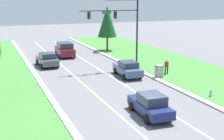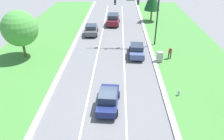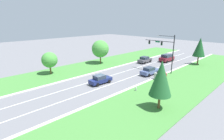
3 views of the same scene
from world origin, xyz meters
name	(u,v)px [view 1 (image 1 of 3)]	position (x,y,z in m)	size (l,w,h in m)	color
ground_plane	(148,116)	(0.00, 0.00, 0.00)	(160.00, 160.00, 0.00)	slate
curb_strip_right	(212,105)	(5.65, 0.00, 0.07)	(0.50, 90.00, 0.15)	beige
curb_strip_left	(70,127)	(-5.65, 0.00, 0.07)	(0.50, 90.00, 0.15)	beige
lane_stripe_inner_left	(125,120)	(-1.80, 0.00, 0.00)	(0.14, 81.00, 0.01)	white
lane_stripe_inner_right	(170,113)	(1.80, 0.00, 0.00)	(0.14, 81.00, 0.01)	white
traffic_signal_mast	(122,22)	(4.49, 14.86, 5.47)	(7.10, 0.41, 8.28)	black
navy_sedan	(150,105)	(0.20, 0.02, 0.82)	(2.11, 4.39, 1.66)	navy
slate_blue_sedan	(128,69)	(3.49, 11.03, 0.83)	(2.21, 4.64, 1.66)	#475684
graphite_sedan	(47,59)	(-3.55, 19.27, 0.84)	(2.28, 4.57, 1.68)	#4C4C51
burgundy_suv	(65,49)	(-0.03, 24.74, 1.04)	(2.45, 4.87, 2.04)	maroon
utility_cabinet	(159,72)	(6.23, 9.15, 0.69)	(0.70, 0.60, 1.39)	#9E9E99
pedestrian	(166,66)	(7.69, 10.09, 0.94)	(0.40, 0.27, 1.69)	black
fire_hydrant	(211,93)	(6.98, 1.86, 0.34)	(0.34, 0.20, 0.70)	#B7B7BC
conifer_far_right_tree	(107,22)	(7.39, 27.25, 4.59)	(2.97, 2.97, 6.98)	brown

